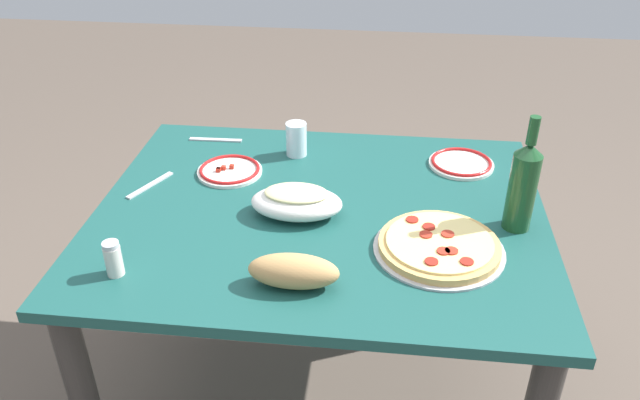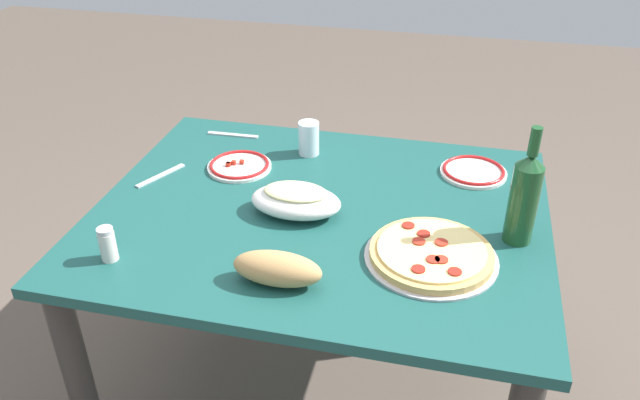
{
  "view_description": "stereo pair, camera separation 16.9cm",
  "coord_description": "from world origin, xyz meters",
  "px_view_note": "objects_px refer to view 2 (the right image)",
  "views": [
    {
      "loc": [
        -0.16,
        1.43,
        1.61
      ],
      "look_at": [
        0.0,
        0.0,
        0.73
      ],
      "focal_mm": 35.91,
      "sensor_mm": 36.0,
      "label": 1
    },
    {
      "loc": [
        -0.33,
        1.4,
        1.61
      ],
      "look_at": [
        0.0,
        0.0,
        0.73
      ],
      "focal_mm": 35.91,
      "sensor_mm": 36.0,
      "label": 2
    }
  ],
  "objects_px": {
    "side_plate_far": "(473,171)",
    "dining_table": "(320,244)",
    "water_glass": "(309,138)",
    "spice_shaker": "(108,244)",
    "pepperoni_pizza": "(431,254)",
    "bread_loaf": "(277,269)",
    "wine_bottle": "(524,197)",
    "side_plate_near": "(239,166)",
    "baked_pasta_dish": "(296,200)"
  },
  "relations": [
    {
      "from": "baked_pasta_dish",
      "to": "water_glass",
      "type": "height_order",
      "value": "water_glass"
    },
    {
      "from": "dining_table",
      "to": "water_glass",
      "type": "height_order",
      "value": "water_glass"
    },
    {
      "from": "water_glass",
      "to": "side_plate_near",
      "type": "distance_m",
      "value": 0.23
    },
    {
      "from": "water_glass",
      "to": "side_plate_near",
      "type": "bearing_deg",
      "value": 38.39
    },
    {
      "from": "pepperoni_pizza",
      "to": "bread_loaf",
      "type": "bearing_deg",
      "value": 27.15
    },
    {
      "from": "pepperoni_pizza",
      "to": "baked_pasta_dish",
      "type": "bearing_deg",
      "value": -18.68
    },
    {
      "from": "baked_pasta_dish",
      "to": "side_plate_near",
      "type": "xyz_separation_m",
      "value": [
        0.23,
        -0.2,
        -0.03
      ]
    },
    {
      "from": "side_plate_far",
      "to": "spice_shaker",
      "type": "xyz_separation_m",
      "value": [
        0.83,
        0.62,
        0.03
      ]
    },
    {
      "from": "dining_table",
      "to": "baked_pasta_dish",
      "type": "height_order",
      "value": "baked_pasta_dish"
    },
    {
      "from": "wine_bottle",
      "to": "side_plate_near",
      "type": "height_order",
      "value": "wine_bottle"
    },
    {
      "from": "dining_table",
      "to": "pepperoni_pizza",
      "type": "relative_size",
      "value": 3.76
    },
    {
      "from": "dining_table",
      "to": "baked_pasta_dish",
      "type": "xyz_separation_m",
      "value": [
        0.06,
        0.03,
        0.15
      ]
    },
    {
      "from": "water_glass",
      "to": "side_plate_far",
      "type": "height_order",
      "value": "water_glass"
    },
    {
      "from": "side_plate_near",
      "to": "bread_loaf",
      "type": "xyz_separation_m",
      "value": [
        -0.26,
        0.49,
        0.03
      ]
    },
    {
      "from": "bread_loaf",
      "to": "spice_shaker",
      "type": "relative_size",
      "value": 2.36
    },
    {
      "from": "wine_bottle",
      "to": "bread_loaf",
      "type": "relative_size",
      "value": 1.49
    },
    {
      "from": "water_glass",
      "to": "spice_shaker",
      "type": "bearing_deg",
      "value": 62.95
    },
    {
      "from": "dining_table",
      "to": "spice_shaker",
      "type": "height_order",
      "value": "spice_shaker"
    },
    {
      "from": "pepperoni_pizza",
      "to": "side_plate_near",
      "type": "distance_m",
      "value": 0.67
    },
    {
      "from": "dining_table",
      "to": "pepperoni_pizza",
      "type": "height_order",
      "value": "pepperoni_pizza"
    },
    {
      "from": "side_plate_far",
      "to": "side_plate_near",
      "type": "bearing_deg",
      "value": 10.37
    },
    {
      "from": "dining_table",
      "to": "bread_loaf",
      "type": "xyz_separation_m",
      "value": [
        0.02,
        0.32,
        0.15
      ]
    },
    {
      "from": "spice_shaker",
      "to": "water_glass",
      "type": "bearing_deg",
      "value": -117.05
    },
    {
      "from": "bread_loaf",
      "to": "spice_shaker",
      "type": "xyz_separation_m",
      "value": [
        0.41,
        0.01,
        0.0
      ]
    },
    {
      "from": "pepperoni_pizza",
      "to": "spice_shaker",
      "type": "distance_m",
      "value": 0.76
    },
    {
      "from": "baked_pasta_dish",
      "to": "bread_loaf",
      "type": "relative_size",
      "value": 1.17
    },
    {
      "from": "side_plate_near",
      "to": "side_plate_far",
      "type": "xyz_separation_m",
      "value": [
        -0.68,
        -0.12,
        -0.0
      ]
    },
    {
      "from": "dining_table",
      "to": "bread_loaf",
      "type": "bearing_deg",
      "value": 86.07
    },
    {
      "from": "bread_loaf",
      "to": "baked_pasta_dish",
      "type": "bearing_deg",
      "value": -82.98
    },
    {
      "from": "water_glass",
      "to": "spice_shaker",
      "type": "relative_size",
      "value": 1.2
    },
    {
      "from": "wine_bottle",
      "to": "spice_shaker",
      "type": "distance_m",
      "value": 0.99
    },
    {
      "from": "bread_loaf",
      "to": "spice_shaker",
      "type": "height_order",
      "value": "spice_shaker"
    },
    {
      "from": "water_glass",
      "to": "dining_table",
      "type": "bearing_deg",
      "value": 109.22
    },
    {
      "from": "side_plate_far",
      "to": "dining_table",
      "type": "bearing_deg",
      "value": 36.84
    },
    {
      "from": "side_plate_far",
      "to": "spice_shaker",
      "type": "distance_m",
      "value": 1.03
    },
    {
      "from": "pepperoni_pizza",
      "to": "side_plate_near",
      "type": "bearing_deg",
      "value": -28.57
    },
    {
      "from": "water_glass",
      "to": "side_plate_near",
      "type": "height_order",
      "value": "water_glass"
    },
    {
      "from": "water_glass",
      "to": "spice_shaker",
      "type": "xyz_separation_m",
      "value": [
        0.33,
        0.64,
        -0.01
      ]
    },
    {
      "from": "water_glass",
      "to": "side_plate_far",
      "type": "relative_size",
      "value": 0.54
    },
    {
      "from": "side_plate_far",
      "to": "water_glass",
      "type": "bearing_deg",
      "value": -1.91
    },
    {
      "from": "wine_bottle",
      "to": "bread_loaf",
      "type": "height_order",
      "value": "wine_bottle"
    },
    {
      "from": "dining_table",
      "to": "side_plate_near",
      "type": "height_order",
      "value": "side_plate_near"
    },
    {
      "from": "side_plate_near",
      "to": "bread_loaf",
      "type": "relative_size",
      "value": 0.93
    },
    {
      "from": "pepperoni_pizza",
      "to": "wine_bottle",
      "type": "height_order",
      "value": "wine_bottle"
    },
    {
      "from": "side_plate_near",
      "to": "side_plate_far",
      "type": "distance_m",
      "value": 0.69
    },
    {
      "from": "baked_pasta_dish",
      "to": "side_plate_far",
      "type": "distance_m",
      "value": 0.56
    },
    {
      "from": "dining_table",
      "to": "spice_shaker",
      "type": "xyz_separation_m",
      "value": [
        0.43,
        0.33,
        0.16
      ]
    },
    {
      "from": "bread_loaf",
      "to": "spice_shaker",
      "type": "distance_m",
      "value": 0.41
    },
    {
      "from": "spice_shaker",
      "to": "pepperoni_pizza",
      "type": "bearing_deg",
      "value": -166.73
    },
    {
      "from": "side_plate_near",
      "to": "dining_table",
      "type": "bearing_deg",
      "value": 149.32
    }
  ]
}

